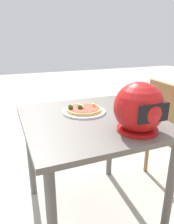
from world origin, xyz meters
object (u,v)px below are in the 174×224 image
at_px(pizza, 83,109).
at_px(motorcycle_helmet, 139,109).
at_px(dining_table, 90,134).
at_px(chair_side, 170,129).

bearing_deg(pizza, motorcycle_helmet, 111.88).
height_order(dining_table, pizza, pizza).
relative_size(motorcycle_helmet, chair_side, 0.30).
distance_m(dining_table, chair_side, 0.79).
bearing_deg(motorcycle_helmet, chair_side, -148.11).
xyz_separation_m(pizza, chair_side, (-0.78, 0.01, -0.27)).
relative_size(dining_table, motorcycle_helmet, 3.27).
bearing_deg(motorcycle_helmet, dining_table, -61.40).
height_order(pizza, chair_side, chair_side).
distance_m(dining_table, motorcycle_helmet, 0.40).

